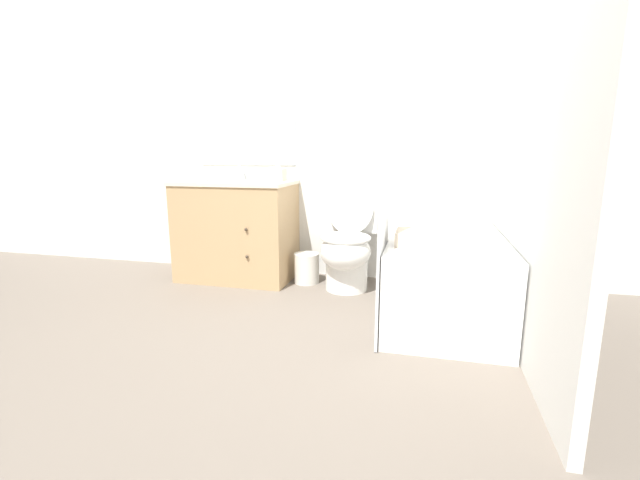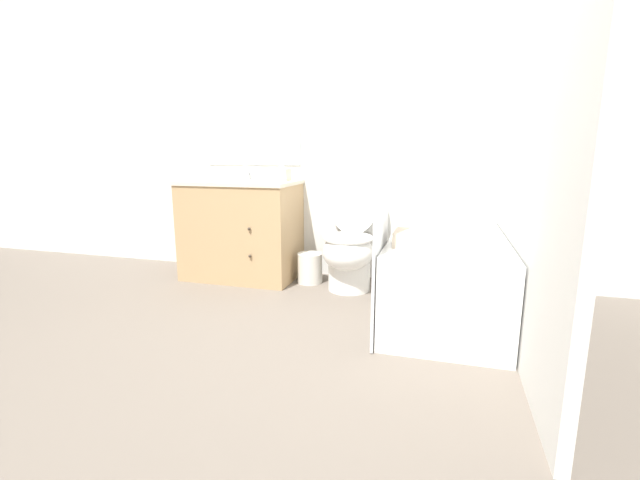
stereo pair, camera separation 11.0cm
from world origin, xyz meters
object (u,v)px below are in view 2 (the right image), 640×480
bath_towel_folded (423,239)px  toilet (351,242)px  tissue_box (282,174)px  hand_towel_folded (197,178)px  wastebasket (310,268)px  bathtub (445,275)px  vanity_cabinet (242,229)px  sink_faucet (249,175)px

bath_towel_folded → toilet: bearing=129.2°
tissue_box → hand_towel_folded: 0.69m
hand_towel_folded → wastebasket: bearing=9.1°
toilet → bathtub: toilet is taller
vanity_cabinet → sink_faucet: size_ratio=6.65×
wastebasket → hand_towel_folded: hand_towel_folded is taller
toilet → vanity_cabinet: bearing=177.3°
tissue_box → toilet: bearing=-14.0°
tissue_box → hand_towel_folded: bearing=-158.3°
sink_faucet → hand_towel_folded: 0.45m
toilet → bathtub: 0.81m
wastebasket → hand_towel_folded: 1.18m
vanity_cabinet → hand_towel_folded: bearing=-154.9°
bath_towel_folded → wastebasket: bearing=140.9°
bath_towel_folded → tissue_box: bearing=144.3°
hand_towel_folded → bathtub: bearing=-7.8°
vanity_cabinet → sink_faucet: 0.47m
sink_faucet → hand_towel_folded: size_ratio=0.59×
vanity_cabinet → toilet: toilet is taller
sink_faucet → vanity_cabinet: bearing=-90.0°
toilet → tissue_box: bearing=166.0°
tissue_box → bath_towel_folded: size_ratio=0.39×
toilet → bath_towel_folded: bearing=-50.8°
sink_faucet → hand_towel_folded: bearing=-133.7°
toilet → bathtub: bearing=-27.5°
tissue_box → hand_towel_folded: tissue_box is taller
bathtub → bath_towel_folded: 0.47m
bathtub → wastebasket: bathtub is taller
wastebasket → tissue_box: size_ratio=1.90×
sink_faucet → wastebasket: bearing=-16.7°
toilet → wastebasket: size_ratio=3.40×
bathtub → hand_towel_folded: 2.08m
vanity_cabinet → bathtub: bearing=-14.0°
sink_faucet → toilet: (0.95, -0.23, -0.49)m
sink_faucet → tissue_box: 0.34m
toilet → hand_towel_folded: bearing=-175.4°
sink_faucet → bathtub: 1.86m
bathtub → wastebasket: (-1.06, 0.42, -0.14)m
wastebasket → hand_towel_folded: bearing=-170.9°
sink_faucet → bath_towel_folded: sink_faucet is taller
toilet → wastebasket: bearing=172.6°
sink_faucet → bath_towel_folded: size_ratio=0.44×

